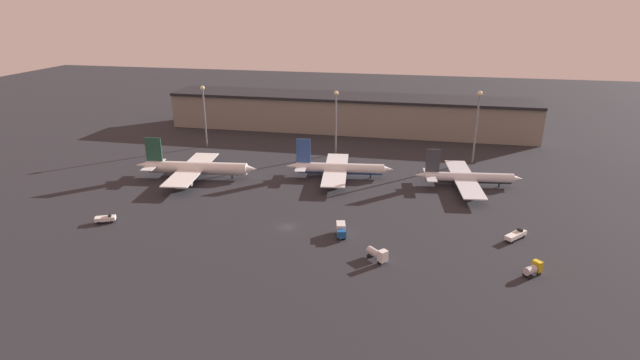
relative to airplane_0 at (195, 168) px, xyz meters
The scene contains 13 objects.
ground 52.81m from the airplane_0, 37.53° to the right, with size 600.00×600.00×0.00m, color #26262B.
terminal_building 87.67m from the airplane_0, 61.50° to the left, with size 168.59×23.28×16.60m.
airplane_0 is the anchor object (origin of this frame).
airplane_1 49.76m from the airplane_0, 12.62° to the left, with size 37.71×36.61×13.61m.
airplane_2 92.52m from the airplane_0, ahead, with size 35.55×38.24×12.59m.
service_vehicle_0 112.35m from the airplane_0, 23.68° to the right, with size 4.59×4.51×3.21m.
service_vehicle_1 66.50m from the airplane_0, 30.77° to the right, with size 3.55×6.31×3.14m.
service_vehicle_2 105.48m from the airplane_0, 14.79° to the right, with size 6.25×6.82×2.62m.
service_vehicle_3 40.58m from the airplane_0, 102.27° to the right, with size 5.80×4.22×2.58m.
service_vehicle_4 81.80m from the airplane_0, 33.86° to the right, with size 5.64×5.49×3.44m.
lamp_post_0 41.69m from the airplane_0, 108.45° to the left, with size 1.80×1.80×25.59m.
lamp_post_1 58.38m from the airplane_0, 41.39° to the left, with size 1.80×1.80×25.57m.
lamp_post_2 103.91m from the airplane_0, 21.46° to the left, with size 1.80×1.80×27.45m.
Camera 1 is at (34.39, -119.42, 58.99)m, focal length 28.00 mm.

